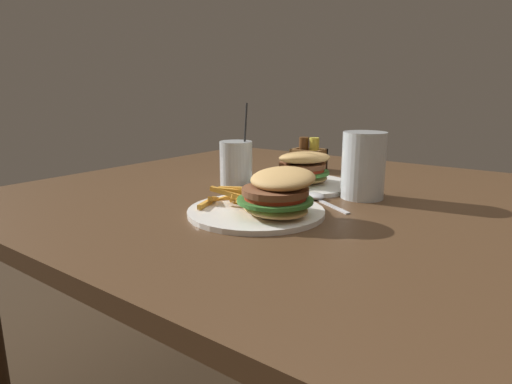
{
  "coord_description": "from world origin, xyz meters",
  "views": [
    {
      "loc": [
        0.45,
        -0.85,
        0.94
      ],
      "look_at": [
        -0.02,
        -0.2,
        0.75
      ],
      "focal_mm": 30.0,
      "sensor_mm": 36.0,
      "label": 1
    }
  ],
  "objects_px": {
    "juice_glass": "(236,165)",
    "spoon": "(317,197)",
    "meal_plate_near": "(268,200)",
    "condiment_caddy": "(309,158)",
    "meal_plate_far": "(303,174)",
    "beer_glass": "(363,167)"
  },
  "relations": [
    {
      "from": "beer_glass",
      "to": "condiment_caddy",
      "type": "relative_size",
      "value": 1.5
    },
    {
      "from": "meal_plate_near",
      "to": "juice_glass",
      "type": "height_order",
      "value": "juice_glass"
    },
    {
      "from": "condiment_caddy",
      "to": "spoon",
      "type": "bearing_deg",
      "value": -57.35
    },
    {
      "from": "meal_plate_far",
      "to": "condiment_caddy",
      "type": "distance_m",
      "value": 0.24
    },
    {
      "from": "juice_glass",
      "to": "meal_plate_far",
      "type": "bearing_deg",
      "value": 28.48
    },
    {
      "from": "spoon",
      "to": "condiment_caddy",
      "type": "bearing_deg",
      "value": -25.65
    },
    {
      "from": "spoon",
      "to": "meal_plate_far",
      "type": "relative_size",
      "value": 0.58
    },
    {
      "from": "beer_glass",
      "to": "spoon",
      "type": "relative_size",
      "value": 1.02
    },
    {
      "from": "meal_plate_near",
      "to": "beer_glass",
      "type": "xyz_separation_m",
      "value": [
        0.08,
        0.25,
        0.04
      ]
    },
    {
      "from": "juice_glass",
      "to": "meal_plate_near",
      "type": "bearing_deg",
      "value": -38.9
    },
    {
      "from": "juice_glass",
      "to": "spoon",
      "type": "relative_size",
      "value": 1.42
    },
    {
      "from": "spoon",
      "to": "meal_plate_far",
      "type": "distance_m",
      "value": 0.13
    },
    {
      "from": "meal_plate_far",
      "to": "condiment_caddy",
      "type": "relative_size",
      "value": 2.56
    },
    {
      "from": "juice_glass",
      "to": "spoon",
      "type": "xyz_separation_m",
      "value": [
        0.24,
        -0.01,
        -0.04
      ]
    },
    {
      "from": "meal_plate_near",
      "to": "juice_glass",
      "type": "bearing_deg",
      "value": 141.1
    },
    {
      "from": "meal_plate_near",
      "to": "spoon",
      "type": "relative_size",
      "value": 1.89
    },
    {
      "from": "beer_glass",
      "to": "spoon",
      "type": "distance_m",
      "value": 0.12
    },
    {
      "from": "spoon",
      "to": "condiment_caddy",
      "type": "distance_m",
      "value": 0.36
    },
    {
      "from": "juice_glass",
      "to": "spoon",
      "type": "bearing_deg",
      "value": -2.87
    },
    {
      "from": "meal_plate_far",
      "to": "condiment_caddy",
      "type": "height_order",
      "value": "condiment_caddy"
    },
    {
      "from": "spoon",
      "to": "meal_plate_near",
      "type": "bearing_deg",
      "value": 117.55
    },
    {
      "from": "meal_plate_near",
      "to": "juice_glass",
      "type": "distance_m",
      "value": 0.29
    }
  ]
}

